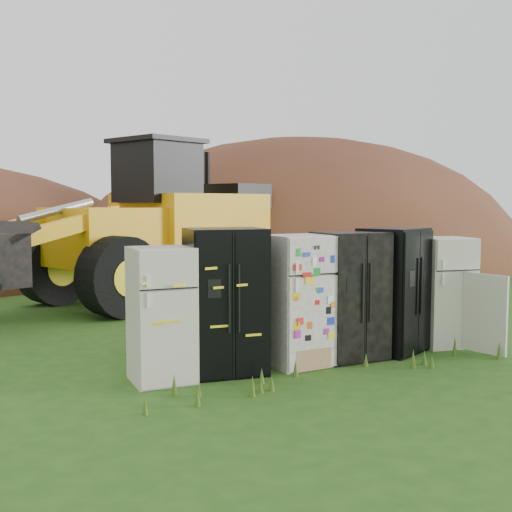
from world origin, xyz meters
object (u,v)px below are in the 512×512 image
at_px(fridge_leftmost, 161,315).
at_px(fridge_sticker, 298,300).
at_px(fridge_black_right, 393,290).
at_px(fridge_open_door, 444,292).
at_px(fridge_black_side, 225,301).
at_px(fridge_dark_mid, 350,295).
at_px(wheel_loader, 125,221).

bearing_deg(fridge_leftmost, fridge_sticker, 1.26).
relative_size(fridge_black_right, fridge_open_door, 1.10).
bearing_deg(fridge_open_door, fridge_black_right, -170.97).
bearing_deg(fridge_black_side, fridge_open_door, 8.47).
height_order(fridge_sticker, fridge_dark_mid, fridge_dark_mid).
height_order(fridge_black_side, fridge_sticker, fridge_black_side).
relative_size(fridge_leftmost, fridge_black_right, 0.91).
bearing_deg(fridge_sticker, fridge_open_door, -1.66).
height_order(fridge_sticker, wheel_loader, wheel_loader).
bearing_deg(fridge_sticker, fridge_black_right, -0.56).
relative_size(fridge_sticker, fridge_black_right, 0.97).
xyz_separation_m(fridge_open_door, wheel_loader, (-3.61, 6.34, 1.02)).
relative_size(fridge_leftmost, fridge_dark_mid, 0.93).
bearing_deg(fridge_sticker, fridge_black_side, 174.34).
relative_size(fridge_dark_mid, wheel_loader, 0.24).
bearing_deg(fridge_dark_mid, fridge_open_door, 2.80).
bearing_deg(fridge_black_right, fridge_black_side, 155.87).
xyz_separation_m(fridge_black_side, fridge_dark_mid, (1.99, -0.06, -0.04)).
relative_size(fridge_black_side, fridge_dark_mid, 1.05).
distance_m(fridge_open_door, wheel_loader, 7.37).
height_order(fridge_leftmost, fridge_black_side, fridge_black_side).
height_order(fridge_black_side, fridge_dark_mid, fridge_black_side).
relative_size(fridge_leftmost, fridge_open_door, 1.00).
bearing_deg(fridge_leftmost, wheel_loader, 81.97).
height_order(fridge_leftmost, fridge_dark_mid, fridge_dark_mid).
distance_m(fridge_leftmost, wheel_loader, 6.54).
relative_size(fridge_black_right, wheel_loader, 0.25).
bearing_deg(fridge_leftmost, fridge_black_side, 3.58).
bearing_deg(fridge_black_side, fridge_sticker, 5.61).
bearing_deg(fridge_sticker, fridge_dark_mid, -3.06).
xyz_separation_m(fridge_black_side, wheel_loader, (0.25, 6.33, 0.91)).
distance_m(fridge_black_side, fridge_open_door, 3.86).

